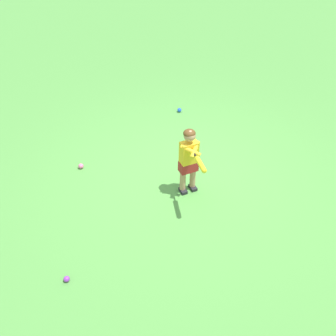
{
  "coord_description": "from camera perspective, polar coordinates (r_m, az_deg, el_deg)",
  "views": [
    {
      "loc": [
        -4.44,
        0.76,
        3.62
      ],
      "look_at": [
        -0.45,
        0.35,
        0.45
      ],
      "focal_mm": 37.4,
      "sensor_mm": 36.0,
      "label": 1
    }
  ],
  "objects": [
    {
      "name": "ground_plane",
      "position": [
        5.78,
        3.02,
        -0.54
      ],
      "size": [
        40.0,
        40.0,
        0.0
      ],
      "primitive_type": "plane",
      "color": "#519942"
    },
    {
      "name": "child_batter",
      "position": [
        5.01,
        3.53,
        1.8
      ],
      "size": [
        0.78,
        0.31,
        1.08
      ],
      "color": "#232328",
      "rests_on": "ground"
    },
    {
      "name": "play_ball_far_right",
      "position": [
        5.99,
        -14.0,
        0.31
      ],
      "size": [
        0.09,
        0.09,
        0.09
      ],
      "primitive_type": "sphere",
      "color": "pink",
      "rests_on": "ground"
    },
    {
      "name": "play_ball_far_left",
      "position": [
        4.49,
        -16.19,
        -16.97
      ],
      "size": [
        0.07,
        0.07,
        0.07
      ],
      "primitive_type": "sphere",
      "color": "purple",
      "rests_on": "ground"
    },
    {
      "name": "play_ball_by_bucket",
      "position": [
        7.41,
        1.87,
        9.42
      ],
      "size": [
        0.09,
        0.09,
        0.09
      ],
      "primitive_type": "sphere",
      "color": "blue",
      "rests_on": "ground"
    }
  ]
}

